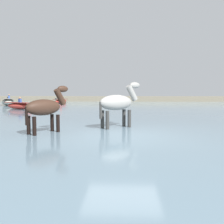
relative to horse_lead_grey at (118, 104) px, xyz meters
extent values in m
plane|color=gray|center=(0.20, -1.75, -1.27)|extent=(120.00, 120.00, 0.00)
cube|color=slate|center=(0.20, 8.25, -1.11)|extent=(90.00, 90.00, 0.32)
ellipsoid|color=gray|center=(-0.07, -0.05, 0.05)|extent=(1.51, 1.32, 0.60)
cylinder|color=#31312F|center=(0.24, 0.41, -0.76)|extent=(0.14, 0.14, 1.02)
cylinder|color=#31312F|center=(0.46, 0.13, -0.76)|extent=(0.14, 0.14, 1.02)
cylinder|color=#31312F|center=(-0.59, -0.23, -0.76)|extent=(0.14, 0.14, 1.02)
cylinder|color=#31312F|center=(-0.38, -0.51, -0.76)|extent=(0.14, 0.14, 1.02)
cylinder|color=gray|center=(0.56, 0.43, 0.43)|extent=(0.58, 0.52, 0.69)
ellipsoid|color=gray|center=(0.68, 0.52, 0.75)|extent=(0.54, 0.48, 0.26)
cylinder|color=#31312F|center=(-0.63, -0.48, -0.22)|extent=(0.10, 0.10, 0.64)
ellipsoid|color=#382319|center=(-2.49, -1.55, -0.06)|extent=(1.19, 1.39, 0.55)
cylinder|color=black|center=(-2.34, -1.06, -0.80)|extent=(0.13, 0.13, 0.93)
cylinder|color=black|center=(-2.08, -1.25, -0.80)|extent=(0.13, 0.13, 0.93)
cylinder|color=black|center=(-2.91, -1.84, -0.80)|extent=(0.13, 0.13, 0.93)
cylinder|color=black|center=(-2.64, -2.03, -0.80)|extent=(0.13, 0.13, 0.93)
cylinder|color=#382319|center=(-2.07, -0.96, 0.29)|extent=(0.47, 0.54, 0.63)
ellipsoid|color=#382319|center=(-1.99, -0.85, 0.58)|extent=(0.44, 0.50, 0.24)
cylinder|color=black|center=(-2.87, -2.08, -0.31)|extent=(0.09, 0.09, 0.59)
ellipsoid|color=#BC382D|center=(-8.75, 11.11, -0.69)|extent=(3.18, 2.43, 0.52)
cube|color=maroon|center=(-8.75, 11.11, -0.41)|extent=(3.05, 2.33, 0.04)
cube|color=#3356A8|center=(-8.72, 11.16, -0.24)|extent=(0.32, 0.29, 0.30)
sphere|color=#A37556|center=(-8.72, 11.16, 0.00)|extent=(0.18, 0.18, 0.18)
ellipsoid|color=#B2AD9E|center=(-12.75, 17.47, -0.59)|extent=(2.93, 4.12, 0.72)
cube|color=slate|center=(-12.75, 17.47, -0.21)|extent=(2.81, 3.96, 0.04)
cube|color=black|center=(-13.59, 19.17, -0.14)|extent=(0.20, 0.18, 0.18)
cube|color=#3356A8|center=(-12.65, 17.51, -0.04)|extent=(0.28, 0.31, 0.30)
sphere|color=#A37556|center=(-12.65, 17.51, 0.20)|extent=(0.18, 0.18, 0.18)
ellipsoid|color=#BC382D|center=(-8.19, 22.70, -0.69)|extent=(1.41, 3.15, 0.51)
cube|color=maroon|center=(-8.19, 22.70, -0.42)|extent=(1.35, 3.02, 0.04)
cube|color=black|center=(-8.42, 21.26, -0.35)|extent=(0.18, 0.14, 0.18)
cube|color=red|center=(-8.21, 22.71, -0.25)|extent=(0.22, 0.29, 0.30)
sphere|color=#A37556|center=(-8.21, 22.71, -0.01)|extent=(0.18, 0.18, 0.18)
cube|color=gray|center=(0.20, 30.77, -0.70)|extent=(80.00, 2.40, 1.14)
camera|label=1|loc=(0.32, -10.03, 0.44)|focal=40.67mm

